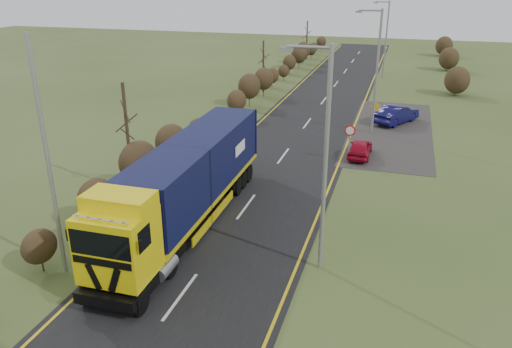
{
  "coord_description": "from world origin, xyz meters",
  "views": [
    {
      "loc": [
        7.12,
        -17.99,
        11.13
      ],
      "look_at": [
        0.49,
        4.14,
        1.83
      ],
      "focal_mm": 35.0,
      "sensor_mm": 36.0,
      "label": 1
    }
  ],
  "objects_px": {
    "lorry": "(187,181)",
    "car_blue_sedan": "(397,114)",
    "car_red_hatchback": "(360,148)",
    "streetlight_near": "(323,154)",
    "speed_sign": "(350,136)"
  },
  "relations": [
    {
      "from": "car_red_hatchback",
      "to": "streetlight_near",
      "type": "distance_m",
      "value": 14.54
    },
    {
      "from": "car_blue_sedan",
      "to": "streetlight_near",
      "type": "bearing_deg",
      "value": 113.59
    },
    {
      "from": "lorry",
      "to": "speed_sign",
      "type": "distance_m",
      "value": 12.37
    },
    {
      "from": "car_blue_sedan",
      "to": "streetlight_near",
      "type": "relative_size",
      "value": 0.5
    },
    {
      "from": "streetlight_near",
      "to": "car_red_hatchback",
      "type": "bearing_deg",
      "value": 88.72
    },
    {
      "from": "streetlight_near",
      "to": "speed_sign",
      "type": "relative_size",
      "value": 3.63
    },
    {
      "from": "car_blue_sedan",
      "to": "speed_sign",
      "type": "bearing_deg",
      "value": 105.08
    },
    {
      "from": "car_red_hatchback",
      "to": "speed_sign",
      "type": "bearing_deg",
      "value": 66.96
    },
    {
      "from": "car_red_hatchback",
      "to": "streetlight_near",
      "type": "xyz_separation_m",
      "value": [
        -0.31,
        -13.88,
        4.32
      ]
    },
    {
      "from": "car_red_hatchback",
      "to": "lorry",
      "type": "bearing_deg",
      "value": 61.97
    },
    {
      "from": "lorry",
      "to": "car_red_hatchback",
      "type": "height_order",
      "value": "lorry"
    },
    {
      "from": "streetlight_near",
      "to": "speed_sign",
      "type": "height_order",
      "value": "streetlight_near"
    },
    {
      "from": "lorry",
      "to": "car_blue_sedan",
      "type": "relative_size",
      "value": 3.3
    },
    {
      "from": "lorry",
      "to": "car_red_hatchback",
      "type": "distance_m",
      "value": 13.91
    },
    {
      "from": "car_red_hatchback",
      "to": "streetlight_near",
      "type": "bearing_deg",
      "value": 90.05
    }
  ]
}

